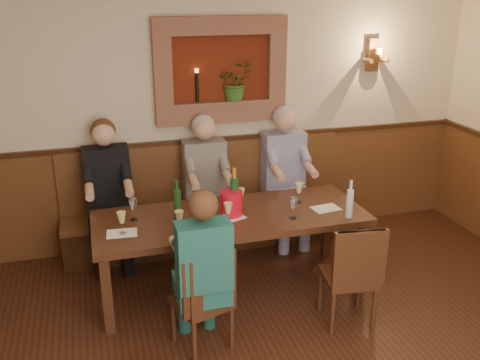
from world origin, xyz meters
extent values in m
cube|color=beige|center=(0.00, 3.00, 1.40)|extent=(6.00, 0.04, 2.80)
cube|color=brown|center=(0.00, 2.98, 0.55)|extent=(6.00, 0.04, 1.10)
cube|color=#381E0F|center=(0.00, 2.98, 1.12)|extent=(6.02, 0.06, 0.05)
cube|color=#601F0D|center=(0.20, 2.98, 1.85)|extent=(1.00, 0.02, 0.70)
cube|color=#91604A|center=(0.20, 2.94, 2.29)|extent=(1.36, 0.12, 0.18)
cube|color=#91604A|center=(0.20, 2.94, 1.41)|extent=(1.36, 0.12, 0.18)
cube|color=#91604A|center=(-0.39, 2.94, 1.85)|extent=(0.18, 0.12, 0.70)
cube|color=#91604A|center=(0.79, 2.94, 1.85)|extent=(0.18, 0.12, 0.70)
cube|color=#91604A|center=(0.20, 2.94, 1.52)|extent=(1.00, 0.14, 0.04)
imported|color=#356121|center=(0.35, 2.94, 1.74)|extent=(0.35, 0.30, 0.39)
cylinder|color=black|center=(-0.05, 2.94, 1.69)|extent=(0.03, 0.03, 0.30)
cylinder|color=#FFBF59|center=(-0.05, 2.94, 1.86)|extent=(0.04, 0.04, 0.04)
cube|color=brown|center=(1.90, 2.95, 1.95)|extent=(0.12, 0.08, 0.35)
cylinder|color=brown|center=(1.80, 2.88, 1.90)|extent=(0.05, 0.18, 0.05)
cylinder|color=brown|center=(2.00, 2.88, 1.90)|extent=(0.05, 0.18, 0.05)
cylinder|color=#FFBF59|center=(1.90, 2.82, 2.00)|extent=(0.06, 0.06, 0.06)
cube|color=#3B1C11|center=(0.00, 1.85, 0.72)|extent=(2.40, 0.90, 0.06)
cube|color=#3B1C11|center=(-1.12, 1.48, 0.34)|extent=(0.08, 0.08, 0.69)
cube|color=#3B1C11|center=(1.12, 1.48, 0.34)|extent=(0.08, 0.08, 0.69)
cube|color=#3B1C11|center=(-1.12, 2.22, 0.34)|extent=(0.08, 0.08, 0.69)
cube|color=#3B1C11|center=(1.12, 2.22, 0.34)|extent=(0.08, 0.08, 0.69)
cube|color=#381E0F|center=(0.00, 2.76, 0.20)|extent=(3.00, 0.40, 0.40)
cube|color=brown|center=(0.00, 2.76, 0.42)|extent=(3.00, 0.45, 0.06)
cube|color=brown|center=(0.00, 2.95, 0.78)|extent=(3.00, 0.06, 0.66)
cube|color=#3B1C11|center=(-0.43, 1.11, 0.18)|extent=(0.46, 0.46, 0.37)
cube|color=#3B1C11|center=(-0.43, 1.11, 0.39)|extent=(0.48, 0.48, 0.05)
cube|color=#3B1C11|center=(-0.38, 0.95, 0.64)|extent=(0.38, 0.16, 0.46)
cube|color=#3B1C11|center=(0.80, 1.11, 0.19)|extent=(0.43, 0.43, 0.38)
cube|color=#3B1C11|center=(0.80, 1.11, 0.41)|extent=(0.45, 0.45, 0.05)
cube|color=#3B1C11|center=(0.77, 0.93, 0.67)|extent=(0.40, 0.09, 0.48)
cube|color=black|center=(-1.01, 2.60, 0.23)|extent=(0.44, 0.46, 0.45)
cube|color=black|center=(-1.01, 2.78, 0.90)|extent=(0.44, 0.23, 0.57)
sphere|color=#D8A384|center=(-1.01, 2.74, 1.33)|extent=(0.22, 0.22, 0.22)
sphere|color=#4C2D19|center=(-1.01, 2.79, 1.35)|extent=(0.24, 0.24, 0.24)
cube|color=#514B4A|center=(-0.03, 2.61, 0.23)|extent=(0.43, 0.45, 0.45)
cube|color=#514B4A|center=(-0.03, 2.78, 0.90)|extent=(0.43, 0.23, 0.56)
sphere|color=#D8A384|center=(-0.03, 2.74, 1.31)|extent=(0.22, 0.22, 0.22)
sphere|color=#B2B2B2|center=(-0.03, 2.79, 1.33)|extent=(0.24, 0.24, 0.24)
cube|color=navy|center=(0.84, 2.60, 0.23)|extent=(0.44, 0.47, 0.45)
cube|color=navy|center=(0.84, 2.78, 0.91)|extent=(0.44, 0.23, 0.58)
sphere|color=#D8A384|center=(0.84, 2.74, 1.34)|extent=(0.22, 0.22, 0.22)
sphere|color=#B2B2B2|center=(0.84, 2.79, 1.36)|extent=(0.24, 0.24, 0.24)
cube|color=#164150|center=(-0.43, 1.14, 0.23)|extent=(0.39, 0.41, 0.45)
cube|color=#164150|center=(-0.43, 0.98, 0.85)|extent=(0.39, 0.20, 0.51)
sphere|color=#D8A384|center=(-0.43, 1.02, 1.23)|extent=(0.20, 0.20, 0.20)
sphere|color=#4C2D19|center=(-0.43, 0.97, 1.25)|extent=(0.21, 0.21, 0.21)
cylinder|color=red|center=(0.01, 1.84, 0.86)|extent=(0.21, 0.21, 0.22)
cylinder|color=#19471E|center=(0.05, 1.89, 0.91)|extent=(0.10, 0.10, 0.33)
cylinder|color=orange|center=(0.05, 1.89, 1.12)|extent=(0.04, 0.04, 0.09)
cylinder|color=#19471E|center=(-0.47, 1.87, 0.89)|extent=(0.09, 0.09, 0.28)
cylinder|color=#19471E|center=(-0.47, 1.87, 1.07)|extent=(0.04, 0.04, 0.09)
cylinder|color=silver|center=(0.98, 1.52, 0.88)|extent=(0.08, 0.08, 0.25)
cylinder|color=silver|center=(0.98, 1.52, 1.05)|extent=(0.03, 0.03, 0.09)
cube|color=white|center=(-0.96, 1.73, 0.75)|extent=(0.26, 0.19, 0.00)
cube|color=white|center=(-0.02, 1.79, 0.75)|extent=(0.29, 0.25, 0.00)
cube|color=white|center=(0.87, 1.75, 0.75)|extent=(0.27, 0.21, 0.00)
cube|color=white|center=(-0.37, 1.57, 0.75)|extent=(0.32, 0.23, 0.00)
camera|label=1|loc=(-1.12, -2.33, 2.66)|focal=40.00mm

